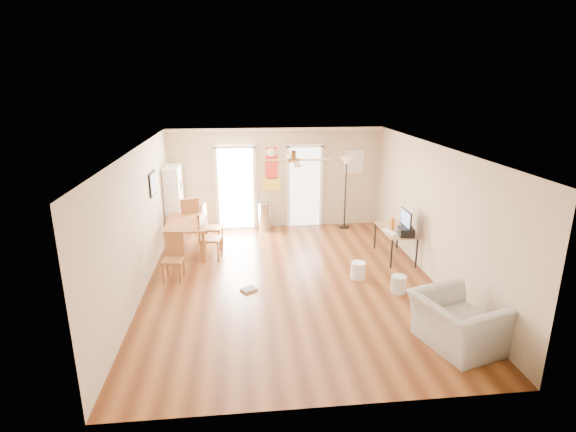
{
  "coord_description": "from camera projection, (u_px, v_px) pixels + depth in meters",
  "views": [
    {
      "loc": [
        -0.91,
        -7.87,
        3.74
      ],
      "look_at": [
        0.0,
        0.6,
        1.15
      ],
      "focal_mm": 27.86,
      "sensor_mm": 36.0,
      "label": 1
    }
  ],
  "objects": [
    {
      "name": "dining_chair_near",
      "position": [
        173.0,
        258.0,
        8.61
      ],
      "size": [
        0.43,
        0.43,
        0.93
      ],
      "primitive_type": null,
      "rotation": [
        0.0,
        0.0,
        -0.11
      ],
      "color": "#A76E36",
      "rests_on": "floor"
    },
    {
      "name": "floor_cloth",
      "position": [
        249.0,
        289.0,
        8.3
      ],
      "size": [
        0.34,
        0.32,
        0.04
      ],
      "primitive_type": "cube",
      "rotation": [
        0.0,
        0.0,
        0.6
      ],
      "color": "gray",
      "rests_on": "floor"
    },
    {
      "name": "wastebasket_a",
      "position": [
        358.0,
        270.0,
        8.77
      ],
      "size": [
        0.37,
        0.37,
        0.33
      ],
      "primitive_type": "cylinder",
      "rotation": [
        0.0,
        0.0,
        -0.34
      ],
      "color": "white",
      "rests_on": "floor"
    },
    {
      "name": "wall_right",
      "position": [
        434.0,
        213.0,
        8.57
      ],
      "size": [
        0.04,
        7.0,
        2.6
      ],
      "primitive_type": null,
      "color": "beige",
      "rests_on": "floor"
    },
    {
      "name": "floor",
      "position": [
        291.0,
        281.0,
        8.67
      ],
      "size": [
        7.0,
        7.0,
        0.0
      ],
      "primitive_type": "plane",
      "color": "brown",
      "rests_on": "ground"
    },
    {
      "name": "wastebasket_b",
      "position": [
        398.0,
        284.0,
        8.19
      ],
      "size": [
        0.35,
        0.35,
        0.32
      ],
      "primitive_type": "cylinder",
      "rotation": [
        0.0,
        0.0,
        -0.3
      ],
      "color": "silver",
      "rests_on": "floor"
    },
    {
      "name": "dining_chair_far",
      "position": [
        189.0,
        219.0,
        10.78
      ],
      "size": [
        0.56,
        0.56,
        1.08
      ],
      "primitive_type": null,
      "rotation": [
        0.0,
        0.0,
        3.46
      ],
      "color": "#A06333",
      "rests_on": "floor"
    },
    {
      "name": "ac_grille",
      "position": [
        354.0,
        162.0,
        11.68
      ],
      "size": [
        0.5,
        0.04,
        0.6
      ],
      "primitive_type": "cube",
      "color": "white",
      "rests_on": "wall_back"
    },
    {
      "name": "dining_chair_right_b",
      "position": [
        211.0,
        236.0,
        9.65
      ],
      "size": [
        0.49,
        0.49,
        1.03
      ],
      "primitive_type": null,
      "rotation": [
        0.0,
        0.0,
        1.41
      ],
      "color": "#A35E34",
      "rests_on": "floor"
    },
    {
      "name": "wall_left",
      "position": [
        139.0,
        222.0,
        8.01
      ],
      "size": [
        0.04,
        7.0,
        2.6
      ],
      "primitive_type": null,
      "color": "beige",
      "rests_on": "floor"
    },
    {
      "name": "computer_desk",
      "position": [
        395.0,
        243.0,
        9.75
      ],
      "size": [
        0.62,
        1.23,
        0.66
      ],
      "primitive_type": null,
      "color": "#A57B5A",
      "rests_on": "floor"
    },
    {
      "name": "kitchen_doorway",
      "position": [
        236.0,
        189.0,
        11.57
      ],
      "size": [
        0.9,
        0.1,
        2.1
      ],
      "primitive_type": null,
      "color": "white",
      "rests_on": "wall_back"
    },
    {
      "name": "wall_decal",
      "position": [
        271.0,
        169.0,
        11.52
      ],
      "size": [
        0.46,
        0.03,
        1.1
      ],
      "primitive_type": "cube",
      "color": "red",
      "rests_on": "wall_back"
    },
    {
      "name": "imac",
      "position": [
        406.0,
        222.0,
        9.27
      ],
      "size": [
        0.23,
        0.55,
        0.52
      ],
      "primitive_type": null,
      "rotation": [
        0.0,
        0.0,
        -0.28
      ],
      "color": "black",
      "rests_on": "computer_desk"
    },
    {
      "name": "trash_can",
      "position": [
        265.0,
        216.0,
        11.6
      ],
      "size": [
        0.34,
        0.34,
        0.71
      ],
      "primitive_type": "cylinder",
      "rotation": [
        0.0,
        0.0,
        -0.04
      ],
      "color": "#B0B0B2",
      "rests_on": "floor"
    },
    {
      "name": "ceiling_fan",
      "position": [
        294.0,
        160.0,
        7.68
      ],
      "size": [
        1.24,
        1.24,
        0.2
      ],
      "primitive_type": null,
      "color": "#593819",
      "rests_on": "ceiling"
    },
    {
      "name": "crown_molding",
      "position": [
        292.0,
        150.0,
        7.92
      ],
      "size": [
        5.5,
        7.0,
        0.08
      ],
      "primitive_type": null,
      "color": "white",
      "rests_on": "wall_back"
    },
    {
      "name": "armchair",
      "position": [
        457.0,
        322.0,
        6.47
      ],
      "size": [
        1.32,
        1.42,
        0.76
      ],
      "primitive_type": "imported",
      "rotation": [
        0.0,
        0.0,
        1.86
      ],
      "color": "#AEAEA8",
      "rests_on": "floor"
    },
    {
      "name": "ceiling",
      "position": [
        292.0,
        148.0,
        7.91
      ],
      "size": [
        5.5,
        7.0,
        0.0
      ],
      "primitive_type": null,
      "color": "silver",
      "rests_on": "floor"
    },
    {
      "name": "dining_chair_right_a",
      "position": [
        213.0,
        226.0,
        10.34
      ],
      "size": [
        0.48,
        0.48,
        1.03
      ],
      "primitive_type": null,
      "rotation": [
        0.0,
        0.0,
        1.43
      ],
      "color": "#9F6B33",
      "rests_on": "floor"
    },
    {
      "name": "dining_table",
      "position": [
        187.0,
        237.0,
        10.04
      ],
      "size": [
        0.95,
        1.51,
        0.74
      ],
      "primitive_type": null,
      "rotation": [
        0.0,
        0.0,
        0.05
      ],
      "color": "brown",
      "rests_on": "floor"
    },
    {
      "name": "wall_front",
      "position": [
        327.0,
        310.0,
        4.96
      ],
      "size": [
        5.5,
        0.04,
        2.6
      ],
      "primitive_type": null,
      "color": "beige",
      "rests_on": "floor"
    },
    {
      "name": "keyboard",
      "position": [
        390.0,
        232.0,
        9.44
      ],
      "size": [
        0.22,
        0.45,
        0.02
      ],
      "primitive_type": "cube",
      "rotation": [
        0.0,
        0.0,
        0.2
      ],
      "color": "white",
      "rests_on": "computer_desk"
    },
    {
      "name": "framed_poster",
      "position": [
        153.0,
        183.0,
        9.23
      ],
      "size": [
        0.04,
        0.66,
        0.48
      ],
      "primitive_type": "cube",
      "color": "black",
      "rests_on": "wall_left"
    },
    {
      "name": "bookshelf",
      "position": [
        174.0,
        202.0,
        10.92
      ],
      "size": [
        0.5,
        0.85,
        1.78
      ],
      "primitive_type": null,
      "rotation": [
        0.0,
        0.0,
        -0.18
      ],
      "color": "white",
      "rests_on": "floor"
    },
    {
      "name": "bathroom_doorway",
      "position": [
        305.0,
        187.0,
        11.76
      ],
      "size": [
        0.8,
        0.1,
        2.1
      ],
      "primitive_type": null,
      "color": "white",
      "rests_on": "wall_back"
    },
    {
      "name": "printer",
      "position": [
        406.0,
        232.0,
        9.21
      ],
      "size": [
        0.34,
        0.38,
        0.17
      ],
      "primitive_type": "cube",
      "rotation": [
        0.0,
        0.0,
        -0.15
      ],
      "color": "black",
      "rests_on": "computer_desk"
    },
    {
      "name": "orange_bottle",
      "position": [
        392.0,
        224.0,
        9.6
      ],
      "size": [
        0.11,
        0.11,
        0.25
      ],
      "primitive_type": "cylinder",
      "rotation": [
        0.0,
        0.0,
        0.33
      ],
      "color": "#CE6612",
      "rests_on": "computer_desk"
    },
    {
      "name": "wall_back",
      "position": [
        276.0,
        178.0,
        11.62
      ],
      "size": [
        5.5,
        0.04,
        2.6
      ],
      "primitive_type": null,
      "color": "beige",
      "rests_on": "floor"
    },
    {
      "name": "torchiere_lamp",
      "position": [
        345.0,
        193.0,
        11.59
      ],
      "size": [
        0.41,
        0.41,
        1.87
      ],
      "primitive_type": null,
      "rotation": [
        0.0,
        0.0,
        0.2
      ],
      "color": "black",
      "rests_on": "floor"
    }
  ]
}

